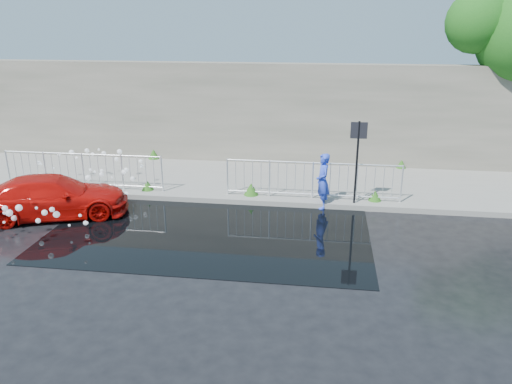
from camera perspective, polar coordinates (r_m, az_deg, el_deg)
ground at (r=12.07m, az=-8.63°, el=-6.08°), size 90.00×90.00×0.00m
pavement at (r=16.55m, az=-3.85°, el=1.48°), size 30.00×4.00×0.15m
curb at (r=14.71m, az=-5.41°, el=-0.86°), size 30.00×0.25×0.16m
retaining_wall at (r=18.21m, az=-2.58°, el=9.06°), size 30.00×0.60×3.50m
puddle at (r=12.82m, az=-5.24°, el=-4.33°), size 8.00×5.00×0.01m
sign_post at (r=13.98m, az=11.54°, el=4.81°), size 0.45×0.06×2.50m
railing_left at (r=16.18m, az=-19.14°, el=2.45°), size 5.05×0.05×1.10m
railing_right at (r=14.46m, az=6.48°, el=1.49°), size 5.05×0.05×1.10m
weeds at (r=16.09m, az=-5.19°, el=1.80°), size 12.17×3.93×0.36m
water_spray at (r=15.21m, az=-20.32°, el=1.01°), size 3.53×5.54×1.06m
red_car at (r=14.53m, az=-22.13°, el=-0.48°), size 4.18×2.79×1.13m
person at (r=14.10m, az=7.64°, el=1.23°), size 0.51×0.65×1.59m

